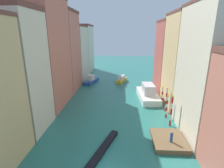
{
  "coord_description": "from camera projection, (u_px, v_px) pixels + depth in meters",
  "views": [
    {
      "loc": [
        1.22,
        -14.54,
        14.53
      ],
      "look_at": [
        -1.21,
        29.46,
        1.5
      ],
      "focal_mm": 27.65,
      "sensor_mm": 36.0,
      "label": 1
    }
  ],
  "objects": [
    {
      "name": "motorboat_0",
      "position": [
        91.0,
        80.0,
        52.18
      ],
      "size": [
        3.9,
        7.02,
        2.47
      ],
      "color": "#234C93",
      "rests_on": "ground"
    },
    {
      "name": "building_left_4",
      "position": [
        73.0,
        53.0,
        55.24
      ],
      "size": [
        8.07,
        11.3,
        16.94
      ],
      "color": "beige",
      "rests_on": "ground"
    },
    {
      "name": "building_right_3",
      "position": [
        174.0,
        57.0,
        43.22
      ],
      "size": [
        8.07,
        9.89,
        17.65
      ],
      "color": "#B25147",
      "rests_on": "ground"
    },
    {
      "name": "building_left_1",
      "position": [
        14.0,
        72.0,
        25.0
      ],
      "size": [
        8.07,
        7.3,
        18.27
      ],
      "color": "beige",
      "rests_on": "ground"
    },
    {
      "name": "building_left_3",
      "position": [
        61.0,
        51.0,
        44.35
      ],
      "size": [
        8.07,
        9.72,
        20.07
      ],
      "color": "#C6705B",
      "rests_on": "ground"
    },
    {
      "name": "building_left_5",
      "position": [
        81.0,
        49.0,
        66.33
      ],
      "size": [
        8.07,
        11.99,
        17.62
      ],
      "color": "beige",
      "rests_on": "ground"
    },
    {
      "name": "mooring_pole_3",
      "position": [
        162.0,
        96.0,
        35.08
      ],
      "size": [
        0.37,
        0.37,
        4.19
      ],
      "color": "red",
      "rests_on": "ground"
    },
    {
      "name": "gondola_black",
      "position": [
        103.0,
        149.0,
        22.07
      ],
      "size": [
        3.72,
        8.57,
        0.48
      ],
      "color": "black",
      "rests_on": "ground"
    },
    {
      "name": "motorboat_1",
      "position": [
        122.0,
        79.0,
        53.47
      ],
      "size": [
        3.57,
        5.9,
        1.98
      ],
      "color": "gold",
      "rests_on": "ground"
    },
    {
      "name": "building_left_2",
      "position": [
        42.0,
        52.0,
        33.75
      ],
      "size": [
        8.07,
        11.87,
        21.8
      ],
      "color": "#C6705B",
      "rests_on": "ground"
    },
    {
      "name": "mooring_pole_1",
      "position": [
        167.0,
        106.0,
        30.32
      ],
      "size": [
        0.34,
        0.34,
        4.3
      ],
      "color": "red",
      "rests_on": "ground"
    },
    {
      "name": "ground_plane",
      "position": [
        116.0,
        96.0,
        41.57
      ],
      "size": [
        154.0,
        154.0,
        0.0
      ],
      "primitive_type": "plane",
      "color": "#28756B"
    },
    {
      "name": "mooring_pole_2",
      "position": [
        166.0,
        100.0,
        32.41
      ],
      "size": [
        0.35,
        0.35,
        4.9
      ],
      "color": "red",
      "rests_on": "ground"
    },
    {
      "name": "vaporetto_white",
      "position": [
        148.0,
        94.0,
        39.55
      ],
      "size": [
        4.51,
        10.18,
        3.45
      ],
      "color": "white",
      "rests_on": "ground"
    },
    {
      "name": "waterfront_dock",
      "position": [
        168.0,
        140.0,
        23.79
      ],
      "size": [
        4.39,
        5.25,
        0.66
      ],
      "color": "brown",
      "rests_on": "ground"
    },
    {
      "name": "mooring_pole_0",
      "position": [
        171.0,
        110.0,
        27.48
      ],
      "size": [
        0.36,
        0.36,
        5.27
      ],
      "color": "red",
      "rests_on": "ground"
    },
    {
      "name": "building_right_1",
      "position": [
        217.0,
        73.0,
        23.57
      ],
      "size": [
        8.07,
        10.83,
        18.67
      ],
      "color": "beige",
      "rests_on": "ground"
    },
    {
      "name": "building_right_2",
      "position": [
        189.0,
        62.0,
        33.51
      ],
      "size": [
        8.07,
        9.7,
        18.41
      ],
      "color": "#DBB77A",
      "rests_on": "ground"
    },
    {
      "name": "person_on_dock",
      "position": [
        171.0,
        137.0,
        22.73
      ],
      "size": [
        0.36,
        0.36,
        1.55
      ],
      "color": "#234C93",
      "rests_on": "waterfront_dock"
    }
  ]
}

